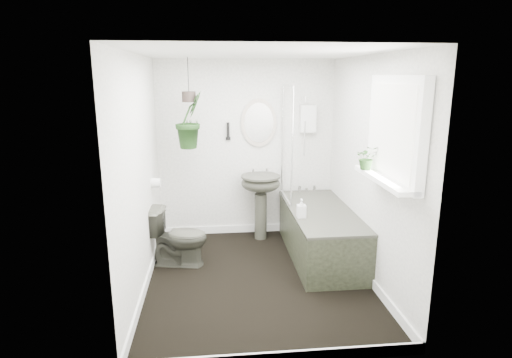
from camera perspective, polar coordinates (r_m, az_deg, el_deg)
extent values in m
cube|color=black|center=(4.67, 0.19, -13.20)|extent=(2.30, 2.80, 0.02)
cube|color=white|center=(4.17, 0.22, 16.58)|extent=(2.30, 2.80, 0.02)
cube|color=white|center=(5.65, -1.32, 4.00)|extent=(2.30, 0.02, 2.30)
cube|color=white|center=(2.92, 3.16, -5.30)|extent=(2.30, 0.02, 2.30)
cube|color=white|center=(4.31, -15.33, 0.45)|extent=(0.02, 2.80, 2.30)
cube|color=white|center=(4.54, 14.94, 1.14)|extent=(0.02, 2.80, 2.30)
cube|color=white|center=(4.64, 0.20, -12.54)|extent=(2.30, 2.80, 0.10)
cube|color=white|center=(5.64, 6.92, 8.00)|extent=(0.20, 0.10, 0.35)
ellipsoid|color=beige|center=(5.57, 0.39, 7.51)|extent=(0.46, 0.03, 0.62)
cylinder|color=black|center=(5.55, -3.74, 6.41)|extent=(0.04, 0.04, 0.22)
cylinder|color=white|center=(5.03, -13.23, -0.49)|extent=(0.11, 0.11, 0.11)
cube|color=white|center=(3.79, 18.11, 6.20)|extent=(0.08, 1.00, 0.90)
cube|color=white|center=(3.84, 16.70, 0.00)|extent=(0.18, 1.00, 0.04)
cube|color=white|center=(3.77, 17.48, 6.22)|extent=(0.01, 0.86, 0.76)
imported|color=#36372E|center=(4.93, -10.32, -7.56)|extent=(0.70, 0.48, 0.66)
imported|color=black|center=(4.06, 14.58, 2.77)|extent=(0.23, 0.21, 0.22)
imported|color=black|center=(5.12, -8.83, 7.76)|extent=(0.45, 0.47, 0.66)
imported|color=#2A2220|center=(4.71, 6.08, -3.89)|extent=(0.10, 0.10, 0.21)
cylinder|color=#2D241F|center=(5.10, -8.94, 10.78)|extent=(0.16, 0.16, 0.12)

